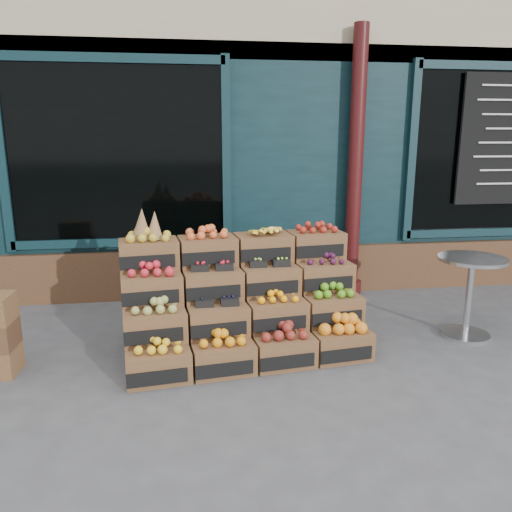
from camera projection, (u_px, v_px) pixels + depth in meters
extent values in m
plane|color=#4A4A4C|center=(291.00, 371.00, 4.25)|extent=(60.00, 60.00, 0.00)
cube|color=black|center=(232.00, 109.00, 8.69)|extent=(12.00, 6.00, 4.80)
cube|color=black|center=(255.00, 174.00, 6.06)|extent=(12.00, 0.12, 3.00)
cube|color=#4F321F|center=(255.00, 271.00, 6.28)|extent=(12.00, 0.18, 0.60)
cube|color=black|center=(117.00, 154.00, 5.72)|extent=(2.40, 0.06, 2.00)
cube|color=black|center=(503.00, 152.00, 6.37)|extent=(2.40, 0.06, 2.00)
cylinder|color=#3C0D0E|center=(355.00, 166.00, 6.01)|extent=(0.18, 0.18, 3.20)
cube|color=black|center=(508.00, 140.00, 6.26)|extent=(1.30, 0.04, 1.60)
cube|color=brown|center=(158.00, 364.00, 4.09)|extent=(0.56, 0.42, 0.26)
cube|color=black|center=(160.00, 378.00, 3.91)|extent=(0.48, 0.07, 0.12)
cube|color=gold|center=(157.00, 345.00, 4.04)|extent=(0.45, 0.32, 0.08)
cube|color=brown|center=(223.00, 357.00, 4.22)|extent=(0.56, 0.42, 0.26)
cube|color=black|center=(228.00, 370.00, 4.05)|extent=(0.48, 0.07, 0.12)
cube|color=orange|center=(223.00, 338.00, 4.18)|extent=(0.45, 0.32, 0.09)
cube|color=brown|center=(283.00, 350.00, 4.36)|extent=(0.56, 0.42, 0.26)
cube|color=black|center=(290.00, 362.00, 4.18)|extent=(0.48, 0.07, 0.12)
cube|color=maroon|center=(284.00, 331.00, 4.31)|extent=(0.45, 0.32, 0.10)
cube|color=brown|center=(340.00, 344.00, 4.49)|extent=(0.56, 0.42, 0.26)
cube|color=black|center=(349.00, 355.00, 4.32)|extent=(0.48, 0.07, 0.12)
cube|color=orange|center=(341.00, 324.00, 4.45)|extent=(0.45, 0.32, 0.12)
cube|color=brown|center=(155.00, 325.00, 4.23)|extent=(0.56, 0.42, 0.26)
cube|color=black|center=(157.00, 337.00, 4.06)|extent=(0.48, 0.07, 0.12)
cube|color=#989C4C|center=(154.00, 306.00, 4.19)|extent=(0.45, 0.32, 0.09)
cube|color=brown|center=(217.00, 319.00, 4.37)|extent=(0.56, 0.42, 0.26)
cube|color=black|center=(222.00, 330.00, 4.19)|extent=(0.48, 0.07, 0.12)
cube|color=#121133|center=(217.00, 304.00, 4.33)|extent=(0.45, 0.32, 0.03)
cube|color=brown|center=(276.00, 314.00, 4.50)|extent=(0.56, 0.42, 0.26)
cube|color=black|center=(283.00, 324.00, 4.33)|extent=(0.48, 0.07, 0.12)
cube|color=#FF9F09|center=(276.00, 296.00, 4.46)|extent=(0.45, 0.32, 0.07)
cube|color=brown|center=(331.00, 308.00, 4.64)|extent=(0.56, 0.42, 0.26)
cube|color=black|center=(340.00, 318.00, 4.46)|extent=(0.48, 0.07, 0.12)
cube|color=#529318|center=(332.00, 291.00, 4.60)|extent=(0.45, 0.32, 0.09)
cube|color=brown|center=(152.00, 289.00, 4.37)|extent=(0.56, 0.42, 0.26)
cube|color=black|center=(153.00, 298.00, 4.20)|extent=(0.48, 0.07, 0.12)
cube|color=red|center=(151.00, 269.00, 4.33)|extent=(0.45, 0.32, 0.09)
cube|color=brown|center=(212.00, 284.00, 4.51)|extent=(0.56, 0.42, 0.26)
cube|color=black|center=(216.00, 293.00, 4.34)|extent=(0.48, 0.07, 0.12)
cube|color=#AE1A27|center=(212.00, 268.00, 4.48)|extent=(0.45, 0.32, 0.04)
cube|color=brown|center=(269.00, 280.00, 4.65)|extent=(0.56, 0.42, 0.26)
cube|color=black|center=(275.00, 288.00, 4.47)|extent=(0.48, 0.07, 0.12)
cube|color=#A2D345|center=(269.00, 265.00, 4.61)|extent=(0.45, 0.32, 0.03)
cube|color=brown|center=(323.00, 275.00, 4.78)|extent=(0.56, 0.42, 0.26)
cube|color=black|center=(331.00, 284.00, 4.61)|extent=(0.48, 0.07, 0.12)
cube|color=#3E1130|center=(324.00, 259.00, 4.74)|extent=(0.45, 0.32, 0.07)
cube|color=brown|center=(149.00, 254.00, 4.52)|extent=(0.56, 0.42, 0.26)
cube|color=black|center=(150.00, 262.00, 4.35)|extent=(0.48, 0.07, 0.12)
cube|color=gold|center=(148.00, 235.00, 4.48)|extent=(0.45, 0.32, 0.09)
cube|color=brown|center=(208.00, 251.00, 4.66)|extent=(0.56, 0.42, 0.26)
cube|color=black|center=(211.00, 258.00, 4.48)|extent=(0.48, 0.07, 0.12)
cube|color=#E25B2B|center=(207.00, 233.00, 4.62)|extent=(0.45, 0.32, 0.08)
cube|color=brown|center=(263.00, 248.00, 4.79)|extent=(0.56, 0.42, 0.26)
cube|color=black|center=(269.00, 255.00, 4.62)|extent=(0.48, 0.07, 0.12)
cube|color=gold|center=(263.00, 230.00, 4.75)|extent=(0.45, 0.32, 0.08)
cube|color=brown|center=(315.00, 244.00, 4.93)|extent=(0.56, 0.42, 0.26)
cube|color=black|center=(323.00, 251.00, 4.75)|extent=(0.48, 0.07, 0.12)
cube|color=maroon|center=(316.00, 228.00, 4.89)|extent=(0.45, 0.32, 0.08)
cube|color=#4F321F|center=(247.00, 343.00, 4.49)|extent=(2.16, 0.62, 0.26)
cube|color=#4F321F|center=(242.00, 321.00, 4.67)|extent=(2.16, 0.62, 0.52)
cube|color=#4F321F|center=(236.00, 301.00, 4.85)|extent=(2.16, 0.62, 0.78)
cone|color=olive|center=(142.00, 224.00, 4.45)|extent=(0.18, 0.18, 0.30)
cone|color=olive|center=(155.00, 225.00, 4.51)|extent=(0.16, 0.16, 0.26)
cylinder|color=#BABCC2|center=(465.00, 334.00, 4.99)|extent=(0.47, 0.47, 0.03)
cylinder|color=#BABCC2|center=(469.00, 298.00, 4.90)|extent=(0.06, 0.06, 0.77)
cylinder|color=#BABCC2|center=(473.00, 259.00, 4.81)|extent=(0.64, 0.64, 0.03)
imported|color=#1F6C37|center=(96.00, 212.00, 6.25)|extent=(0.84, 0.65, 2.03)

